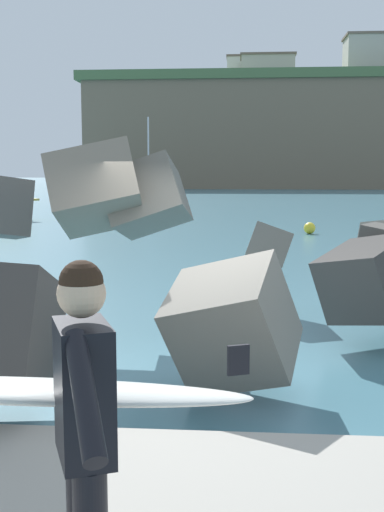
# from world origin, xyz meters

# --- Properties ---
(ground_plane) EXTENTS (400.00, 400.00, 0.00)m
(ground_plane) POSITION_xyz_m (0.00, 0.00, 0.00)
(ground_plane) COLOR #42707F
(breakwater_jetty) EXTENTS (29.74, 7.73, 3.06)m
(breakwater_jetty) POSITION_xyz_m (-0.56, 1.60, 1.41)
(breakwater_jetty) COLOR #3D3A38
(breakwater_jetty) RESTS_ON ground
(surfer_with_board) EXTENTS (2.07, 1.45, 1.78)m
(surfer_with_board) POSITION_xyz_m (-0.25, -4.20, 1.28)
(surfer_with_board) COLOR black
(surfer_with_board) RESTS_ON walkway_path
(boat_mid_centre) EXTENTS (2.62, 5.08, 6.38)m
(boat_mid_centre) POSITION_xyz_m (-6.81, 41.96, 0.55)
(boat_mid_centre) COLOR navy
(boat_mid_centre) RESTS_ON ground
(mooring_buoy_inner) EXTENTS (0.44, 0.44, 0.44)m
(mooring_buoy_inner) POSITION_xyz_m (2.99, 17.72, 0.22)
(mooring_buoy_inner) COLOR yellow
(mooring_buoy_inner) RESTS_ON ground
(headland_bluff) EXTENTS (83.73, 32.95, 14.87)m
(headland_bluff) POSITION_xyz_m (20.87, 91.62, 7.46)
(headland_bluff) COLOR #756651
(headland_bluff) RESTS_ON ground
(station_building_west) EXTENTS (5.51, 5.24, 5.03)m
(station_building_west) POSITION_xyz_m (0.35, 97.47, 17.41)
(station_building_west) COLOR silver
(station_building_west) RESTS_ON headland_bluff
(station_building_central) EXTENTS (8.33, 5.77, 5.46)m
(station_building_central) POSITION_xyz_m (17.91, 84.62, 17.62)
(station_building_central) COLOR #B2ADA3
(station_building_central) RESTS_ON headland_bluff
(station_building_east) EXTENTS (8.01, 5.67, 4.18)m
(station_building_east) POSITION_xyz_m (3.75, 91.30, 16.98)
(station_building_east) COLOR #B2ADA3
(station_building_east) RESTS_ON headland_bluff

